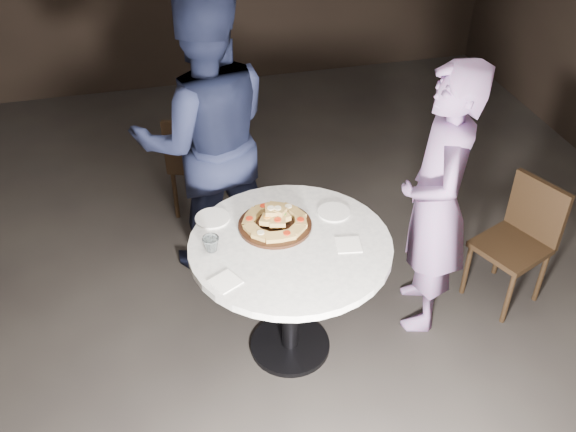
{
  "coord_description": "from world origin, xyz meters",
  "views": [
    {
      "loc": [
        -0.52,
        -2.58,
        2.82
      ],
      "look_at": [
        0.09,
        -0.09,
        0.91
      ],
      "focal_mm": 40.0,
      "sensor_mm": 36.0,
      "label": 1
    }
  ],
  "objects_px": {
    "chair_far": "(197,158)",
    "focaccia_pile": "(275,219)",
    "diner_navy": "(206,139)",
    "chair_right": "(521,234)",
    "diner_teal": "(436,203)",
    "serving_board": "(275,225)",
    "table": "(290,264)",
    "water_glass": "(211,244)"
  },
  "relations": [
    {
      "from": "chair_right",
      "to": "diner_navy",
      "type": "height_order",
      "value": "diner_navy"
    },
    {
      "from": "water_glass",
      "to": "chair_far",
      "type": "distance_m",
      "value": 1.44
    },
    {
      "from": "chair_right",
      "to": "water_glass",
      "type": "bearing_deg",
      "value": -109.86
    },
    {
      "from": "focaccia_pile",
      "to": "diner_teal",
      "type": "height_order",
      "value": "diner_teal"
    },
    {
      "from": "chair_far",
      "to": "focaccia_pile",
      "type": "bearing_deg",
      "value": 121.72
    },
    {
      "from": "serving_board",
      "to": "focaccia_pile",
      "type": "xyz_separation_m",
      "value": [
        0.0,
        0.0,
        0.04
      ]
    },
    {
      "from": "table",
      "to": "water_glass",
      "type": "relative_size",
      "value": 14.34
    },
    {
      "from": "table",
      "to": "chair_right",
      "type": "distance_m",
      "value": 1.46
    },
    {
      "from": "serving_board",
      "to": "diner_navy",
      "type": "relative_size",
      "value": 0.21
    },
    {
      "from": "serving_board",
      "to": "table",
      "type": "bearing_deg",
      "value": -72.71
    },
    {
      "from": "serving_board",
      "to": "diner_teal",
      "type": "relative_size",
      "value": 0.24
    },
    {
      "from": "water_glass",
      "to": "diner_navy",
      "type": "bearing_deg",
      "value": 82.98
    },
    {
      "from": "water_glass",
      "to": "diner_navy",
      "type": "relative_size",
      "value": 0.05
    },
    {
      "from": "chair_far",
      "to": "diner_teal",
      "type": "bearing_deg",
      "value": 150.47
    },
    {
      "from": "table",
      "to": "diner_teal",
      "type": "distance_m",
      "value": 0.86
    },
    {
      "from": "water_glass",
      "to": "diner_teal",
      "type": "distance_m",
      "value": 1.23
    },
    {
      "from": "table",
      "to": "diner_navy",
      "type": "height_order",
      "value": "diner_navy"
    },
    {
      "from": "focaccia_pile",
      "to": "chair_far",
      "type": "xyz_separation_m",
      "value": [
        -0.27,
        1.28,
        -0.36
      ]
    },
    {
      "from": "diner_navy",
      "to": "diner_teal",
      "type": "height_order",
      "value": "diner_navy"
    },
    {
      "from": "serving_board",
      "to": "water_glass",
      "type": "distance_m",
      "value": 0.37
    },
    {
      "from": "focaccia_pile",
      "to": "diner_teal",
      "type": "distance_m",
      "value": 0.88
    },
    {
      "from": "serving_board",
      "to": "diner_navy",
      "type": "xyz_separation_m",
      "value": [
        -0.24,
        0.75,
        0.13
      ]
    },
    {
      "from": "table",
      "to": "focaccia_pile",
      "type": "distance_m",
      "value": 0.24
    },
    {
      "from": "chair_far",
      "to": "chair_right",
      "type": "bearing_deg",
      "value": 163.32
    },
    {
      "from": "table",
      "to": "chair_right",
      "type": "xyz_separation_m",
      "value": [
        1.45,
        0.13,
        -0.18
      ]
    },
    {
      "from": "table",
      "to": "focaccia_pile",
      "type": "height_order",
      "value": "focaccia_pile"
    },
    {
      "from": "chair_far",
      "to": "diner_teal",
      "type": "relative_size",
      "value": 0.49
    },
    {
      "from": "serving_board",
      "to": "chair_far",
      "type": "xyz_separation_m",
      "value": [
        -0.27,
        1.28,
        -0.32
      ]
    },
    {
      "from": "water_glass",
      "to": "chair_far",
      "type": "xyz_separation_m",
      "value": [
        0.08,
        1.4,
        -0.35
      ]
    },
    {
      "from": "chair_right",
      "to": "diner_teal",
      "type": "bearing_deg",
      "value": -109.8
    },
    {
      "from": "diner_navy",
      "to": "chair_far",
      "type": "bearing_deg",
      "value": -87.84
    },
    {
      "from": "serving_board",
      "to": "chair_right",
      "type": "height_order",
      "value": "serving_board"
    },
    {
      "from": "water_glass",
      "to": "chair_far",
      "type": "height_order",
      "value": "water_glass"
    },
    {
      "from": "table",
      "to": "water_glass",
      "type": "distance_m",
      "value": 0.44
    },
    {
      "from": "table",
      "to": "serving_board",
      "type": "distance_m",
      "value": 0.22
    },
    {
      "from": "table",
      "to": "diner_teal",
      "type": "relative_size",
      "value": 0.75
    },
    {
      "from": "focaccia_pile",
      "to": "diner_navy",
      "type": "bearing_deg",
      "value": 107.92
    },
    {
      "from": "chair_far",
      "to": "diner_navy",
      "type": "height_order",
      "value": "diner_navy"
    },
    {
      "from": "focaccia_pile",
      "to": "diner_teal",
      "type": "xyz_separation_m",
      "value": [
        0.88,
        -0.05,
        -0.01
      ]
    },
    {
      "from": "water_glass",
      "to": "diner_navy",
      "type": "xyz_separation_m",
      "value": [
        0.11,
        0.87,
        0.1
      ]
    },
    {
      "from": "chair_far",
      "to": "chair_right",
      "type": "xyz_separation_m",
      "value": [
        1.76,
        -1.3,
        -0.01
      ]
    },
    {
      "from": "diner_teal",
      "to": "chair_far",
      "type": "bearing_deg",
      "value": -121.73
    }
  ]
}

